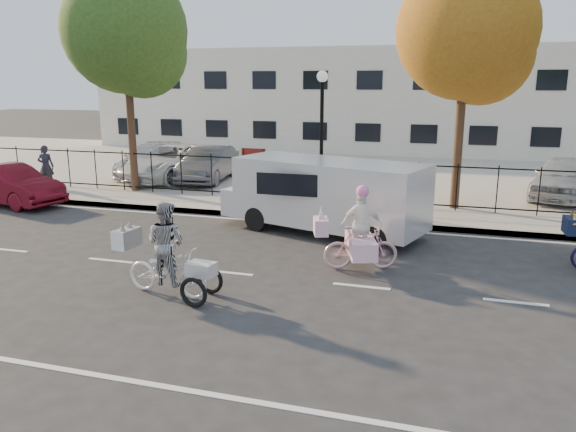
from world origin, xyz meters
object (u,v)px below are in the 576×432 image
(unicorn_bike, at_px, (359,239))
(lot_car_b, at_px, (175,162))
(lamppost, at_px, (322,115))
(pedestrian, at_px, (46,166))
(lot_car_a, at_px, (149,160))
(lot_car_d, at_px, (563,178))
(zebra_trike, at_px, (167,259))
(red_sedan, at_px, (9,185))
(white_van, at_px, (325,194))
(lot_car_c, at_px, (208,164))

(unicorn_bike, distance_m, lot_car_b, 12.76)
(lamppost, height_order, lot_car_b, lamppost)
(pedestrian, height_order, lot_car_a, pedestrian)
(lot_car_a, xyz_separation_m, lot_car_b, (1.68, -0.73, 0.08))
(lot_car_a, relative_size, lot_car_d, 1.04)
(lamppost, xyz_separation_m, zebra_trike, (-1.14, -8.33, -2.38))
(zebra_trike, xyz_separation_m, red_sedan, (-9.27, 5.97, -0.05))
(white_van, distance_m, red_sedan, 11.25)
(unicorn_bike, bearing_deg, pedestrian, 48.16)
(white_van, distance_m, pedestrian, 12.00)
(lot_car_b, distance_m, lot_car_c, 1.50)
(lamppost, relative_size, pedestrian, 2.64)
(red_sedan, bearing_deg, lamppost, -65.44)
(lamppost, distance_m, red_sedan, 10.95)
(white_van, relative_size, lot_car_b, 1.19)
(zebra_trike, bearing_deg, lot_car_d, -30.35)
(lot_car_c, bearing_deg, red_sedan, -138.62)
(lot_car_b, bearing_deg, lot_car_c, 15.06)
(white_van, height_order, lot_car_d, white_van)
(lot_car_c, bearing_deg, lamppost, -36.58)
(zebra_trike, bearing_deg, red_sedan, 64.20)
(lot_car_c, bearing_deg, unicorn_bike, -55.57)
(lot_car_b, bearing_deg, zebra_trike, -48.80)
(zebra_trike, bearing_deg, lamppost, -0.83)
(unicorn_bike, bearing_deg, lot_car_d, -49.73)
(lot_car_c, height_order, lot_car_d, lot_car_d)
(lot_car_d, bearing_deg, lot_car_a, -164.47)
(lamppost, relative_size, red_sedan, 1.04)
(lot_car_d, bearing_deg, unicorn_bike, -104.55)
(lamppost, xyz_separation_m, pedestrian, (-10.83, 0.00, -2.14))
(red_sedan, relative_size, pedestrian, 2.54)
(zebra_trike, xyz_separation_m, pedestrian, (-9.69, 8.33, 0.24))
(pedestrian, relative_size, lot_car_b, 0.31)
(lot_car_b, relative_size, lot_car_d, 1.21)
(lamppost, height_order, lot_car_a, lamppost)
(lamppost, distance_m, lot_car_b, 7.96)
(red_sedan, relative_size, lot_car_a, 0.93)
(white_van, relative_size, red_sedan, 1.49)
(red_sedan, bearing_deg, lot_car_b, -20.33)
(pedestrian, bearing_deg, lot_car_d, 171.61)
(lamppost, bearing_deg, red_sedan, -167.21)
(white_van, distance_m, lot_car_b, 9.85)
(lot_car_c, bearing_deg, zebra_trike, -76.02)
(lot_car_b, bearing_deg, lot_car_a, 170.68)
(zebra_trike, xyz_separation_m, lot_car_b, (-5.83, 11.45, 0.14))
(lot_car_b, bearing_deg, lamppost, -9.91)
(white_van, xyz_separation_m, pedestrian, (-11.64, 2.91, -0.16))
(lamppost, distance_m, zebra_trike, 8.74)
(pedestrian, xyz_separation_m, lot_car_b, (3.85, 3.12, -0.09))
(unicorn_bike, relative_size, lot_car_d, 0.46)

